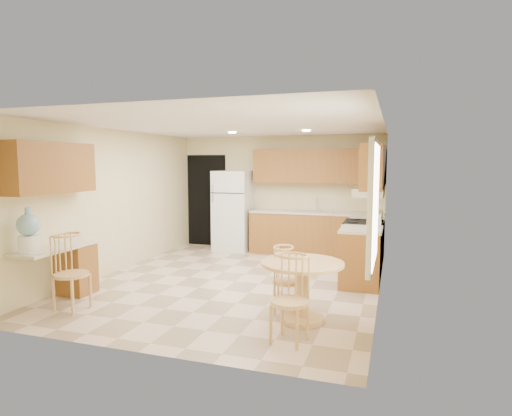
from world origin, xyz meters
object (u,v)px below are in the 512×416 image
(stove, at_px, (363,247))
(chair_table_a, at_px, (285,274))
(chair_desk, at_px, (66,266))
(water_crock, at_px, (29,232))
(dining_table, at_px, (302,282))
(refrigerator, at_px, (233,211))
(chair_table_b, at_px, (288,293))

(stove, bearing_deg, chair_table_a, -108.02)
(chair_desk, height_order, water_crock, water_crock)
(dining_table, height_order, chair_desk, chair_desk)
(chair_desk, bearing_deg, water_crock, -71.77)
(stove, distance_m, chair_desk, 4.71)
(refrigerator, relative_size, chair_desk, 1.77)
(refrigerator, xyz_separation_m, water_crock, (-1.05, -4.52, 0.16))
(chair_desk, bearing_deg, chair_table_a, 110.07)
(chair_table_a, xyz_separation_m, water_crock, (-3.15, -0.91, 0.52))
(chair_table_a, height_order, water_crock, water_crock)
(chair_desk, bearing_deg, dining_table, 105.63)
(stove, relative_size, dining_table, 1.10)
(chair_table_a, height_order, chair_table_b, chair_table_b)
(dining_table, bearing_deg, water_crock, -167.78)
(refrigerator, distance_m, chair_table_b, 5.11)
(stove, height_order, chair_table_b, stove)
(chair_table_b, xyz_separation_m, chair_desk, (-2.95, 0.12, 0.03))
(dining_table, relative_size, chair_table_a, 1.17)
(stove, height_order, chair_desk, stove)
(water_crock, bearing_deg, chair_desk, 14.48)
(dining_table, bearing_deg, chair_table_a, 146.40)
(stove, bearing_deg, chair_table_b, -99.03)
(refrigerator, distance_m, chair_table_a, 4.19)
(refrigerator, relative_size, stove, 1.60)
(chair_table_a, xyz_separation_m, chair_table_b, (0.25, -0.91, 0.06))
(stove, xyz_separation_m, dining_table, (-0.52, -2.56, 0.01))
(chair_table_a, relative_size, chair_desk, 0.86)
(stove, xyz_separation_m, chair_table_a, (-0.78, -2.39, 0.05))
(chair_table_a, bearing_deg, stove, 157.07)
(refrigerator, xyz_separation_m, dining_table, (2.35, -3.78, -0.39))
(refrigerator, relative_size, chair_table_b, 1.86)
(chair_table_a, bearing_deg, refrigerator, -154.80)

